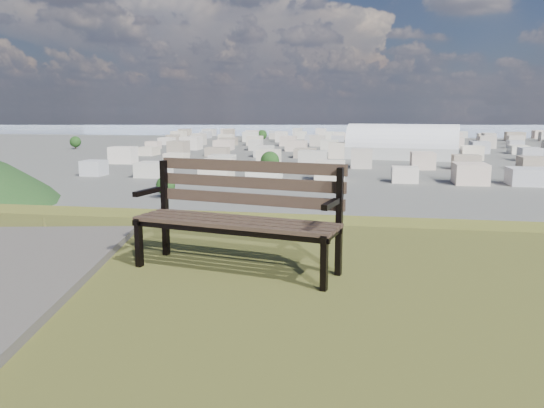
# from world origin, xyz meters

# --- Properties ---
(park_bench) EXTENTS (2.04, 1.02, 1.02)m
(park_bench) POSITION_xyz_m (-1.10, 1.90, 25.58)
(park_bench) COLOR #463728
(park_bench) RESTS_ON hilltop_mesa
(grass_tufts) EXTENTS (12.49, 7.38, 0.28)m
(grass_tufts) POSITION_xyz_m (0.05, -0.27, 25.12)
(grass_tufts) COLOR brown
(grass_tufts) RESTS_ON hilltop_mesa
(arena) EXTENTS (62.85, 33.68, 25.26)m
(arena) POSITION_xyz_m (20.25, 302.44, 5.95)
(arena) COLOR beige
(arena) RESTS_ON ground
(city_blocks) EXTENTS (395.00, 361.00, 7.00)m
(city_blocks) POSITION_xyz_m (0.00, 394.44, 3.50)
(city_blocks) COLOR silver
(city_blocks) RESTS_ON ground
(city_trees) EXTENTS (406.52, 387.20, 9.98)m
(city_trees) POSITION_xyz_m (-26.39, 319.00, 4.83)
(city_trees) COLOR #37291B
(city_trees) RESTS_ON ground
(bay_water) EXTENTS (2400.00, 700.00, 0.12)m
(bay_water) POSITION_xyz_m (0.00, 900.00, 0.00)
(bay_water) COLOR #9AA9C4
(bay_water) RESTS_ON ground
(far_hills) EXTENTS (2050.00, 340.00, 60.00)m
(far_hills) POSITION_xyz_m (-60.92, 1402.93, 25.47)
(far_hills) COLOR #94A2B8
(far_hills) RESTS_ON ground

